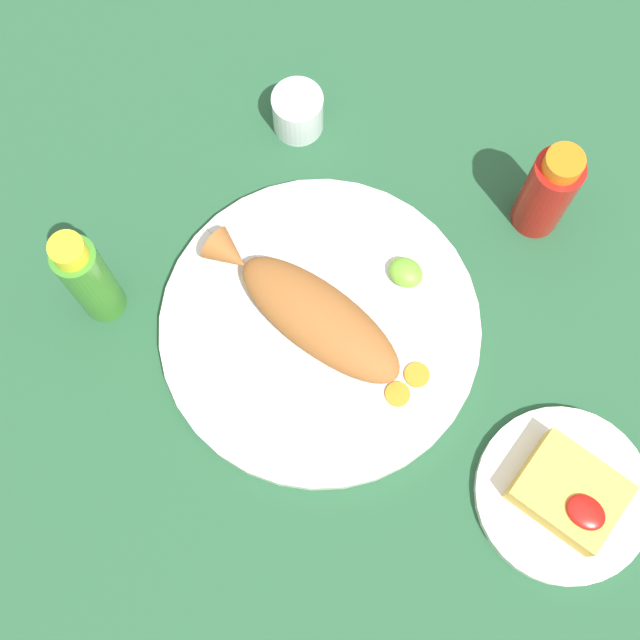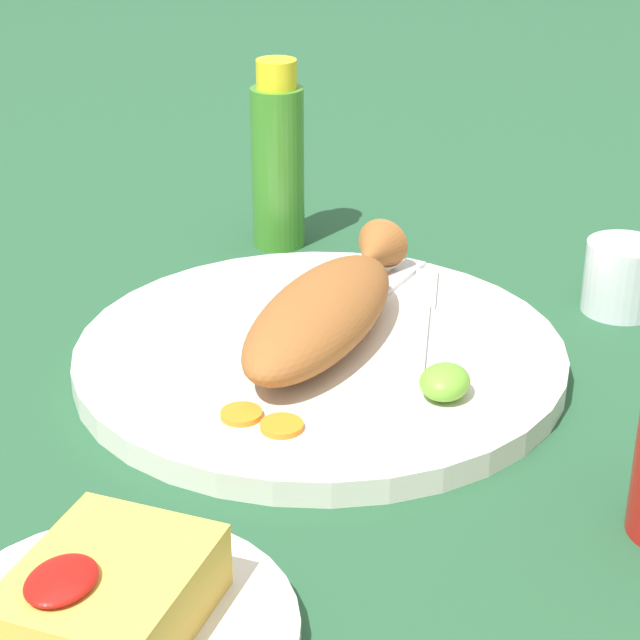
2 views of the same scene
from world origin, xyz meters
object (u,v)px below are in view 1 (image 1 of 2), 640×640
(fork_near, at_px, (261,272))
(fork_far, at_px, (296,249))
(main_plate, at_px, (320,328))
(hot_sauce_bottle_red, at_px, (548,191))
(side_plate_fries, at_px, (563,495))
(fried_fish, at_px, (311,312))
(salt_cup, at_px, (298,114))
(hot_sauce_bottle_green, at_px, (88,278))

(fork_near, height_order, fork_far, same)
(main_plate, relative_size, fork_far, 1.91)
(hot_sauce_bottle_red, bearing_deg, side_plate_fries, -52.02)
(main_plate, distance_m, fried_fish, 0.03)
(fork_far, bearing_deg, fried_fish, 125.43)
(main_plate, distance_m, salt_cup, 0.26)
(hot_sauce_bottle_red, distance_m, salt_cup, 0.30)
(hot_sauce_bottle_green, bearing_deg, salt_cup, 83.17)
(side_plate_fries, bearing_deg, fork_far, 172.88)
(hot_sauce_bottle_green, bearing_deg, fried_fish, 30.74)
(fork_far, height_order, salt_cup, salt_cup)
(hot_sauce_bottle_red, distance_m, hot_sauce_bottle_green, 0.49)
(main_plate, distance_m, side_plate_fries, 0.31)
(fried_fish, xyz_separation_m, side_plate_fries, (0.32, 0.01, -0.03))
(hot_sauce_bottle_red, bearing_deg, hot_sauce_bottle_green, -131.04)
(fried_fish, height_order, side_plate_fries, fried_fish)
(fork_near, xyz_separation_m, hot_sauce_bottle_red, (0.20, 0.25, 0.05))
(hot_sauce_bottle_red, xyz_separation_m, hot_sauce_bottle_green, (-0.32, -0.37, 0.01))
(hot_sauce_bottle_green, xyz_separation_m, side_plate_fries, (0.52, 0.12, -0.07))
(hot_sauce_bottle_green, bearing_deg, side_plate_fries, 13.47)
(fried_fish, relative_size, hot_sauce_bottle_red, 1.77)
(main_plate, bearing_deg, hot_sauce_bottle_green, -150.84)
(fried_fish, bearing_deg, hot_sauce_bottle_green, -147.47)
(main_plate, bearing_deg, side_plate_fries, 1.32)
(fried_fish, relative_size, fork_near, 1.35)
(fried_fish, height_order, hot_sauce_bottle_red, hot_sauce_bottle_red)
(fork_near, xyz_separation_m, fork_far, (0.01, 0.05, 0.00))
(hot_sauce_bottle_green, height_order, side_plate_fries, hot_sauce_bottle_green)
(fried_fish, height_order, fork_near, fried_fish)
(fork_near, distance_m, side_plate_fries, 0.40)
(fork_near, distance_m, hot_sauce_bottle_green, 0.18)
(fork_near, relative_size, side_plate_fries, 1.01)
(fried_fish, distance_m, fork_far, 0.09)
(hot_sauce_bottle_green, bearing_deg, hot_sauce_bottle_red, 48.96)
(fried_fish, xyz_separation_m, fork_near, (-0.08, 0.01, -0.02))
(fried_fish, relative_size, salt_cup, 4.19)
(fried_fish, xyz_separation_m, fork_far, (-0.06, 0.05, -0.02))
(fork_near, xyz_separation_m, salt_cup, (-0.08, 0.18, 0.01))
(side_plate_fries, bearing_deg, hot_sauce_bottle_red, 127.98)
(fried_fish, height_order, fork_far, fried_fish)
(fork_far, relative_size, hot_sauce_bottle_green, 1.10)
(main_plate, bearing_deg, fork_far, 143.51)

